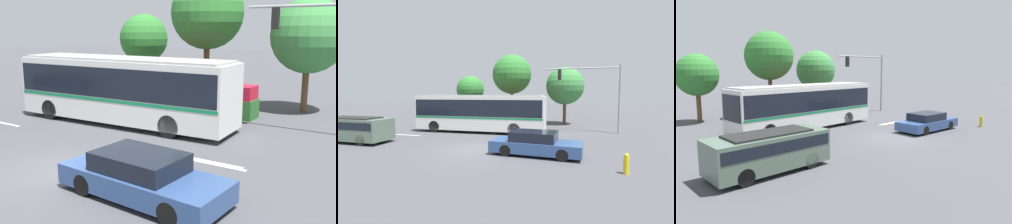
{
  "view_description": "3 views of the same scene",
  "coord_description": "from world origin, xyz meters",
  "views": [
    {
      "loc": [
        9.44,
        -8.27,
        4.55
      ],
      "look_at": [
        1.58,
        4.02,
        1.41
      ],
      "focal_mm": 41.85,
      "sensor_mm": 36.0,
      "label": 1
    },
    {
      "loc": [
        5.5,
        -12.83,
        3.27
      ],
      "look_at": [
        0.63,
        3.84,
        1.96
      ],
      "focal_mm": 25.52,
      "sensor_mm": 36.0,
      "label": 2
    },
    {
      "loc": [
        -15.2,
        -11.44,
        4.36
      ],
      "look_at": [
        -1.62,
        2.92,
        1.49
      ],
      "focal_mm": 32.38,
      "sensor_mm": 36.0,
      "label": 3
    }
  ],
  "objects": [
    {
      "name": "sedan_foreground",
      "position": [
        3.47,
        -0.23,
        0.6
      ],
      "size": [
        4.91,
        2.21,
        1.27
      ],
      "rotation": [
        0.0,
        0.0,
        -0.07
      ],
      "color": "navy",
      "rests_on": "ground"
    },
    {
      "name": "street_tree_left",
      "position": [
        -7.03,
        14.32,
        3.8
      ],
      "size": [
        3.37,
        3.37,
        5.51
      ],
      "color": "brown",
      "rests_on": "ground"
    },
    {
      "name": "lane_stripe_far",
      "position": [
        3.74,
        3.39,
        0.01
      ],
      "size": [
        2.4,
        0.16,
        0.01
      ],
      "primitive_type": "cube",
      "color": "silver",
      "rests_on": "ground"
    },
    {
      "name": "street_tree_right",
      "position": [
        4.36,
        13.51,
        4.13
      ],
      "size": [
        4.0,
        4.0,
        6.14
      ],
      "color": "brown",
      "rests_on": "ground"
    },
    {
      "name": "city_bus",
      "position": [
        -2.36,
        6.2,
        1.82
      ],
      "size": [
        11.19,
        3.05,
        3.19
      ],
      "rotation": [
        0.0,
        0.0,
        3.18
      ],
      "color": "silver",
      "rests_on": "ground"
    },
    {
      "name": "street_tree_centre",
      "position": [
        -1.33,
        12.87,
        5.41
      ],
      "size": [
        4.3,
        4.3,
        7.58
      ],
      "color": "brown",
      "rests_on": "ground"
    },
    {
      "name": "lane_stripe_near",
      "position": [
        -7.35,
        3.02,
        0.01
      ],
      "size": [
        2.4,
        0.16,
        0.01
      ],
      "primitive_type": "cube",
      "color": "silver",
      "rests_on": "ground"
    },
    {
      "name": "lane_stripe_mid",
      "position": [
        3.92,
        3.22,
        0.01
      ],
      "size": [
        2.4,
        0.16,
        0.01
      ],
      "primitive_type": "cube",
      "color": "silver",
      "rests_on": "ground"
    },
    {
      "name": "flowering_hedge",
      "position": [
        -0.76,
        10.34,
        0.83
      ],
      "size": [
        6.99,
        1.27,
        1.69
      ],
      "color": "#286028",
      "rests_on": "ground"
    },
    {
      "name": "ground_plane",
      "position": [
        0.0,
        0.0,
        0.0
      ],
      "size": [
        140.0,
        140.0,
        0.0
      ],
      "primitive_type": "plane",
      "color": "#444449"
    }
  ]
}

